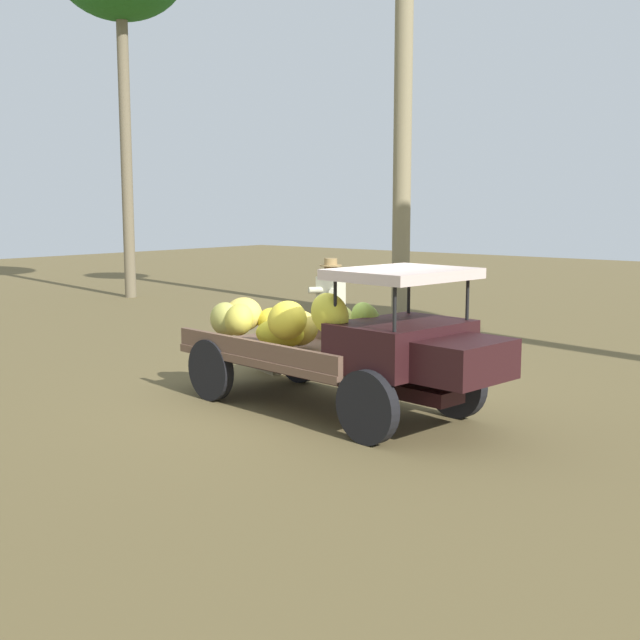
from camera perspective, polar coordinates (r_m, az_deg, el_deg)
ground_plane at (r=10.48m, az=0.44°, el=-6.14°), size 60.00×60.00×0.00m
truck at (r=10.00m, az=1.75°, el=-1.60°), size 4.57×2.12×1.85m
farmer at (r=12.59m, az=0.73°, el=0.92°), size 0.53×0.46×1.76m
wooden_crate at (r=12.70m, az=-2.97°, el=-2.69°), size 0.67×0.62×0.41m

